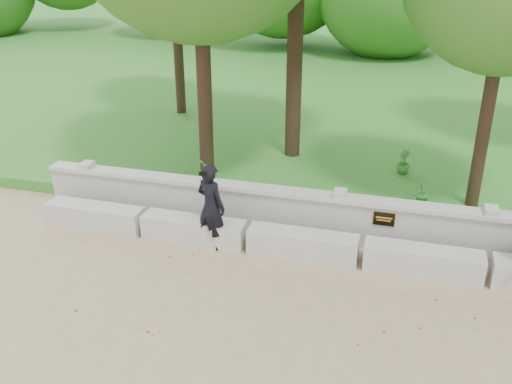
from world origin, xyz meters
TOP-DOWN VIEW (x-y plane):
  - ground at (0.00, 0.00)m, footprint 80.00×80.00m
  - lawn at (0.00, 14.00)m, footprint 40.00×22.00m
  - concrete_bench at (0.00, 1.90)m, footprint 11.90×0.45m
  - parapet_wall at (0.00, 2.60)m, footprint 12.50×0.35m
  - man_main at (-2.61, 1.80)m, footprint 0.67×0.63m
  - shrub_a at (-3.52, 4.00)m, footprint 0.35×0.35m
  - shrub_b at (0.90, 3.97)m, footprint 0.42×0.41m
  - shrub_d at (0.51, 5.64)m, footprint 0.41×0.40m

SIDE VIEW (x-z plane):
  - ground at x=0.00m, z-range 0.00..0.00m
  - lawn at x=0.00m, z-range 0.00..0.25m
  - concrete_bench at x=0.00m, z-range 0.00..0.45m
  - parapet_wall at x=0.00m, z-range 0.01..0.91m
  - shrub_d at x=0.51m, z-range 0.25..0.79m
  - shrub_a at x=-3.52m, z-range 0.25..0.81m
  - shrub_b at x=0.90m, z-range 0.25..0.85m
  - man_main at x=-2.61m, z-range 0.00..1.57m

